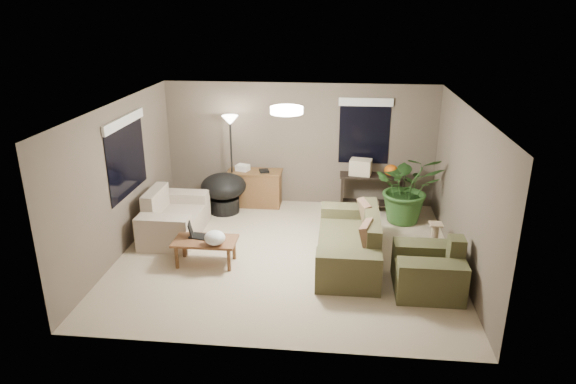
# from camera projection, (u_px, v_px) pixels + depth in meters

# --- Properties ---
(room_shell) EXTENTS (5.50, 5.50, 5.50)m
(room_shell) POSITION_uv_depth(u_px,v_px,m) (287.00, 185.00, 8.15)
(room_shell) COLOR #C0AC8F
(room_shell) RESTS_ON ground
(main_sofa) EXTENTS (0.95, 2.20, 0.85)m
(main_sofa) POSITION_uv_depth(u_px,v_px,m) (351.00, 245.00, 8.28)
(main_sofa) COLOR #4C492D
(main_sofa) RESTS_ON ground
(throw_pillows) EXTENTS (0.35, 1.40, 0.47)m
(throw_pillows) POSITION_uv_depth(u_px,v_px,m) (368.00, 225.00, 8.14)
(throw_pillows) COLOR #8C7251
(throw_pillows) RESTS_ON main_sofa
(loveseat) EXTENTS (0.90, 1.60, 0.85)m
(loveseat) POSITION_uv_depth(u_px,v_px,m) (173.00, 219.00, 9.26)
(loveseat) COLOR beige
(loveseat) RESTS_ON ground
(armchair) EXTENTS (0.95, 1.00, 0.85)m
(armchair) POSITION_uv_depth(u_px,v_px,m) (429.00, 271.00, 7.45)
(armchair) COLOR #47472A
(armchair) RESTS_ON ground
(coffee_table) EXTENTS (1.00, 0.55, 0.42)m
(coffee_table) POSITION_uv_depth(u_px,v_px,m) (205.00, 243.00, 8.18)
(coffee_table) COLOR brown
(coffee_table) RESTS_ON ground
(laptop) EXTENTS (0.40, 0.29, 0.24)m
(laptop) POSITION_uv_depth(u_px,v_px,m) (196.00, 233.00, 8.25)
(laptop) COLOR black
(laptop) RESTS_ON coffee_table
(plastic_bag) EXTENTS (0.42, 0.40, 0.23)m
(plastic_bag) POSITION_uv_depth(u_px,v_px,m) (215.00, 238.00, 7.96)
(plastic_bag) COLOR white
(plastic_bag) RESTS_ON coffee_table
(desk) EXTENTS (1.10, 0.50, 0.75)m
(desk) POSITION_uv_depth(u_px,v_px,m) (255.00, 188.00, 10.59)
(desk) COLOR brown
(desk) RESTS_ON ground
(desk_papers) EXTENTS (0.72, 0.32, 0.12)m
(desk_papers) POSITION_uv_depth(u_px,v_px,m) (247.00, 168.00, 10.45)
(desk_papers) COLOR silver
(desk_papers) RESTS_ON desk
(console_table) EXTENTS (1.30, 0.40, 0.75)m
(console_table) POSITION_uv_depth(u_px,v_px,m) (372.00, 190.00, 10.32)
(console_table) COLOR black
(console_table) RESTS_ON ground
(pumpkin) EXTENTS (0.32, 0.32, 0.22)m
(pumpkin) POSITION_uv_depth(u_px,v_px,m) (391.00, 170.00, 10.14)
(pumpkin) COLOR orange
(pumpkin) RESTS_ON console_table
(cardboard_box) EXTENTS (0.47, 0.38, 0.31)m
(cardboard_box) POSITION_uv_depth(u_px,v_px,m) (361.00, 167.00, 10.19)
(cardboard_box) COLOR beige
(cardboard_box) RESTS_ON console_table
(papasan_chair) EXTENTS (1.07, 1.07, 0.80)m
(papasan_chair) POSITION_uv_depth(u_px,v_px,m) (224.00, 190.00, 10.22)
(papasan_chair) COLOR black
(papasan_chair) RESTS_ON ground
(floor_lamp) EXTENTS (0.32, 0.32, 1.91)m
(floor_lamp) POSITION_uv_depth(u_px,v_px,m) (230.00, 131.00, 10.07)
(floor_lamp) COLOR black
(floor_lamp) RESTS_ON ground
(ceiling_fixture) EXTENTS (0.50, 0.50, 0.10)m
(ceiling_fixture) POSITION_uv_depth(u_px,v_px,m) (287.00, 110.00, 7.75)
(ceiling_fixture) COLOR white
(ceiling_fixture) RESTS_ON room_shell
(houseplant) EXTENTS (1.24, 1.38, 1.07)m
(houseplant) POSITION_uv_depth(u_px,v_px,m) (407.00, 195.00, 9.75)
(houseplant) COLOR #2D5923
(houseplant) RESTS_ON ground
(cat_scratching_post) EXTENTS (0.32, 0.32, 0.50)m
(cat_scratching_post) POSITION_uv_depth(u_px,v_px,m) (434.00, 239.00, 8.67)
(cat_scratching_post) COLOR tan
(cat_scratching_post) RESTS_ON ground
(window_left) EXTENTS (0.05, 1.56, 1.33)m
(window_left) POSITION_uv_depth(u_px,v_px,m) (125.00, 143.00, 8.51)
(window_left) COLOR black
(window_left) RESTS_ON room_shell
(window_back) EXTENTS (1.06, 0.05, 1.33)m
(window_back) POSITION_uv_depth(u_px,v_px,m) (365.00, 120.00, 10.16)
(window_back) COLOR black
(window_back) RESTS_ON room_shell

